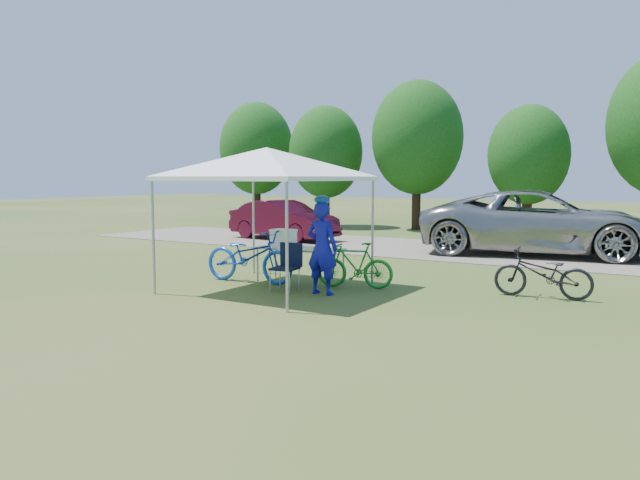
{
  "coord_description": "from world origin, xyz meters",
  "views": [
    {
      "loc": [
        7.14,
        -9.6,
        2.17
      ],
      "look_at": [
        -0.05,
        2.0,
        0.79
      ],
      "focal_mm": 35.0,
      "sensor_mm": 36.0,
      "label": 1
    }
  ],
  "objects_px": {
    "cooler": "(283,238)",
    "sedan": "(284,220)",
    "bike_dark": "(543,274)",
    "minivan": "(540,222)",
    "folding_chair": "(288,262)",
    "bike_green": "(355,265)",
    "bike_blue": "(249,256)",
    "folding_table": "(300,250)",
    "cyclist": "(322,248)"
  },
  "relations": [
    {
      "from": "folding_table",
      "to": "bike_blue",
      "type": "xyz_separation_m",
      "value": [
        -0.94,
        -0.46,
        -0.15
      ]
    },
    {
      "from": "bike_dark",
      "to": "minivan",
      "type": "relative_size",
      "value": 0.26
    },
    {
      "from": "folding_chair",
      "to": "cyclist",
      "type": "bearing_deg",
      "value": -9.35
    },
    {
      "from": "minivan",
      "to": "sedan",
      "type": "distance_m",
      "value": 8.5
    },
    {
      "from": "bike_dark",
      "to": "minivan",
      "type": "distance_m",
      "value": 6.59
    },
    {
      "from": "cooler",
      "to": "cyclist",
      "type": "distance_m",
      "value": 1.63
    },
    {
      "from": "folding_chair",
      "to": "folding_table",
      "type": "bearing_deg",
      "value": 98.8
    },
    {
      "from": "folding_table",
      "to": "cyclist",
      "type": "distance_m",
      "value": 1.3
    },
    {
      "from": "bike_dark",
      "to": "sedan",
      "type": "bearing_deg",
      "value": -126.79
    },
    {
      "from": "bike_green",
      "to": "minivan",
      "type": "xyz_separation_m",
      "value": [
        1.88,
        7.26,
        0.47
      ]
    },
    {
      "from": "folding_table",
      "to": "folding_chair",
      "type": "xyz_separation_m",
      "value": [
        0.24,
        -0.78,
        -0.15
      ]
    },
    {
      "from": "folding_chair",
      "to": "cooler",
      "type": "bearing_deg",
      "value": 121.52
    },
    {
      "from": "folding_table",
      "to": "bike_blue",
      "type": "bearing_deg",
      "value": -153.73
    },
    {
      "from": "folding_table",
      "to": "minivan",
      "type": "relative_size",
      "value": 0.28
    },
    {
      "from": "folding_chair",
      "to": "bike_blue",
      "type": "distance_m",
      "value": 1.22
    },
    {
      "from": "bike_green",
      "to": "minivan",
      "type": "relative_size",
      "value": 0.23
    },
    {
      "from": "cyclist",
      "to": "bike_blue",
      "type": "xyz_separation_m",
      "value": [
        -1.96,
        0.33,
        -0.32
      ]
    },
    {
      "from": "bike_green",
      "to": "bike_blue",
      "type": "bearing_deg",
      "value": -93.0
    },
    {
      "from": "cyclist",
      "to": "bike_blue",
      "type": "height_order",
      "value": "cyclist"
    },
    {
      "from": "folding_chair",
      "to": "bike_green",
      "type": "bearing_deg",
      "value": 33.51
    },
    {
      "from": "bike_green",
      "to": "sedan",
      "type": "distance_m",
      "value": 9.62
    },
    {
      "from": "cooler",
      "to": "bike_dark",
      "type": "bearing_deg",
      "value": 10.91
    },
    {
      "from": "cooler",
      "to": "cyclist",
      "type": "height_order",
      "value": "cyclist"
    },
    {
      "from": "cooler",
      "to": "sedan",
      "type": "bearing_deg",
      "value": 125.07
    },
    {
      "from": "folding_table",
      "to": "bike_green",
      "type": "xyz_separation_m",
      "value": [
        1.23,
        0.1,
        -0.24
      ]
    },
    {
      "from": "folding_chair",
      "to": "bike_green",
      "type": "height_order",
      "value": "folding_chair"
    },
    {
      "from": "bike_blue",
      "to": "sedan",
      "type": "relative_size",
      "value": 0.51
    },
    {
      "from": "bike_dark",
      "to": "cyclist",
      "type": "bearing_deg",
      "value": -69.04
    },
    {
      "from": "cooler",
      "to": "minivan",
      "type": "relative_size",
      "value": 0.08
    },
    {
      "from": "folding_chair",
      "to": "bike_dark",
      "type": "bearing_deg",
      "value": 13.56
    },
    {
      "from": "bike_green",
      "to": "minivan",
      "type": "bearing_deg",
      "value": 147.77
    },
    {
      "from": "cooler",
      "to": "sedan",
      "type": "xyz_separation_m",
      "value": [
        -4.98,
        7.09,
        -0.22
      ]
    },
    {
      "from": "bike_green",
      "to": "bike_dark",
      "type": "xyz_separation_m",
      "value": [
        3.36,
        0.86,
        -0.0
      ]
    },
    {
      "from": "cooler",
      "to": "sedan",
      "type": "distance_m",
      "value": 8.66
    },
    {
      "from": "folding_chair",
      "to": "cooler",
      "type": "xyz_separation_m",
      "value": [
        -0.65,
        0.78,
        0.38
      ]
    },
    {
      "from": "bike_blue",
      "to": "bike_dark",
      "type": "bearing_deg",
      "value": -79.54
    },
    {
      "from": "sedan",
      "to": "bike_dark",
      "type": "bearing_deg",
      "value": -113.79
    },
    {
      "from": "folding_chair",
      "to": "bike_dark",
      "type": "xyz_separation_m",
      "value": [
        4.35,
        1.74,
        -0.09
      ]
    },
    {
      "from": "folding_chair",
      "to": "bike_blue",
      "type": "relative_size",
      "value": 0.44
    },
    {
      "from": "bike_blue",
      "to": "minivan",
      "type": "bearing_deg",
      "value": -31.36
    },
    {
      "from": "minivan",
      "to": "sedan",
      "type": "bearing_deg",
      "value": 81.71
    },
    {
      "from": "folding_table",
      "to": "cooler",
      "type": "xyz_separation_m",
      "value": [
        -0.41,
        0.0,
        0.22
      ]
    },
    {
      "from": "folding_chair",
      "to": "cooler",
      "type": "distance_m",
      "value": 1.08
    },
    {
      "from": "bike_green",
      "to": "folding_chair",
      "type": "bearing_deg",
      "value": -65.93
    },
    {
      "from": "cooler",
      "to": "minivan",
      "type": "distance_m",
      "value": 8.17
    },
    {
      "from": "folding_chair",
      "to": "sedan",
      "type": "relative_size",
      "value": 0.22
    },
    {
      "from": "folding_table",
      "to": "sedan",
      "type": "xyz_separation_m",
      "value": [
        -5.38,
        7.09,
        0.0
      ]
    },
    {
      "from": "minivan",
      "to": "sedan",
      "type": "height_order",
      "value": "minivan"
    },
    {
      "from": "cyclist",
      "to": "bike_dark",
      "type": "bearing_deg",
      "value": -153.97
    },
    {
      "from": "folding_chair",
      "to": "minivan",
      "type": "relative_size",
      "value": 0.14
    }
  ]
}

